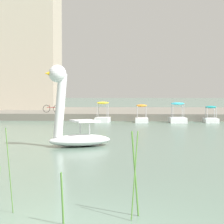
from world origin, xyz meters
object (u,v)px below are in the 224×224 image
swan_boat (74,125)px  pedal_boat_orange (142,117)px  pedal_boat_yellow (103,116)px  pedal_boat_teal (211,117)px  bicycle_parked (52,109)px  pedal_boat_cyan (178,117)px

swan_boat → pedal_boat_orange: size_ratio=1.72×
swan_boat → pedal_boat_yellow: swan_boat is taller
pedal_boat_orange → pedal_boat_yellow: bearing=-179.3°
swan_boat → pedal_boat_teal: size_ratio=1.81×
pedal_boat_orange → bicycle_parked: (-8.02, 4.23, 0.52)m
pedal_boat_teal → pedal_boat_cyan: bearing=-170.9°
bicycle_parked → pedal_boat_yellow: bearing=-40.8°
pedal_boat_yellow → bicycle_parked: pedal_boat_yellow is taller
swan_boat → pedal_boat_cyan: size_ratio=1.53×
pedal_boat_cyan → pedal_boat_orange: bearing=177.0°
swan_boat → pedal_boat_yellow: (-0.27, 16.84, -0.44)m
pedal_boat_yellow → pedal_boat_cyan: size_ratio=0.82×
pedal_boat_orange → bicycle_parked: pedal_boat_orange is taller
pedal_boat_orange → pedal_boat_cyan: 2.80m
swan_boat → pedal_boat_teal: (8.22, 17.15, -0.49)m
pedal_boat_orange → bicycle_parked: bearing=152.2°
pedal_boat_orange → pedal_boat_cyan: (2.79, -0.15, 0.05)m
pedal_boat_teal → pedal_boat_yellow: bearing=-177.9°
pedal_boat_orange → swan_boat: bearing=-99.4°
bicycle_parked → pedal_boat_cyan: bearing=-22.1°
pedal_boat_cyan → pedal_boat_teal: (2.62, 0.42, -0.05)m
pedal_boat_orange → pedal_boat_cyan: pedal_boat_cyan is taller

